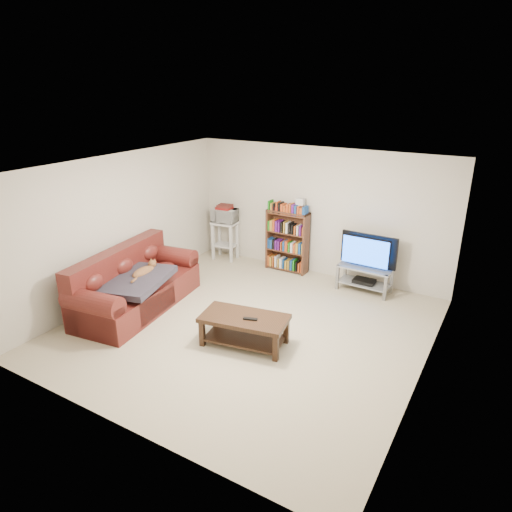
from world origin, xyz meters
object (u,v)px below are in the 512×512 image
Objects in this scene: coffee_table at (244,325)px; tv_stand at (365,275)px; sofa at (133,288)px; bookshelf at (287,240)px.

coffee_table is 2.70m from tv_stand.
sofa is 2.55× the size of tv_stand.
tv_stand is at bearing 31.73° from sofa.
tv_stand is at bearing 60.64° from coffee_table.
tv_stand is 1.65m from bookshelf.
bookshelf is (-0.72, 2.73, 0.31)m from coffee_table.
coffee_table is 1.07× the size of bookshelf.
sofa is 2.17m from coffee_table.
tv_stand is (0.89, 2.55, 0.01)m from coffee_table.
sofa is 3.04m from bookshelf.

